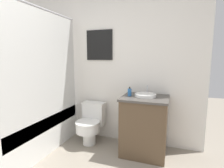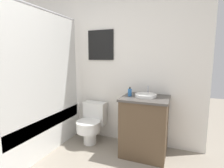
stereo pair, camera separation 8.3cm
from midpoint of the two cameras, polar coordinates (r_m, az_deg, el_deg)
name	(u,v)px [view 2 (the right image)]	position (r m, az deg, el deg)	size (l,w,h in m)	color
wall_back	(101,64)	(2.93, -2.70, 6.63)	(3.26, 0.07, 2.50)	white
shower_area	(32,128)	(2.91, -23.84, -13.11)	(0.69, 1.53, 1.98)	white
toilet	(91,122)	(2.87, -5.87, -12.29)	(0.38, 0.51, 0.63)	white
vanity	(145,126)	(2.56, 11.52, -13.19)	(0.63, 0.56, 0.82)	brown
sink	(146,95)	(2.46, 11.90, -3.66)	(0.30, 0.33, 0.13)	white
soap_bottle	(130,92)	(2.46, 6.80, -2.72)	(0.05, 0.05, 0.13)	#2D6BB2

